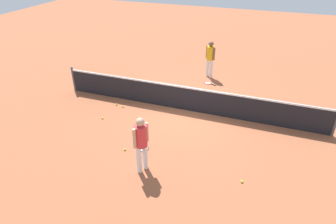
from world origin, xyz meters
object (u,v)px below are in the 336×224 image
object	(u,v)px
tennis_ball_baseline	(242,181)
tennis_ball_stray_left	(116,104)
player_far_side	(210,56)
tennis_racket_far_player	(208,83)
tennis_ball_near_player	(123,107)
tennis_ball_midcourt	(125,149)
player_near_side	(141,141)
tennis_ball_by_net	(102,118)
tennis_racket_near_player	(143,149)

from	to	relation	value
tennis_ball_baseline	tennis_ball_stray_left	bearing A→B (deg)	153.03
player_far_side	tennis_racket_far_player	xyz separation A→B (m)	(0.16, -0.75, -1.00)
tennis_ball_near_player	tennis_ball_stray_left	xyz separation A→B (m)	(-0.32, 0.07, 0.00)
tennis_racket_far_player	tennis_ball_baseline	distance (m)	6.31
player_far_side	tennis_ball_baseline	world-z (taller)	player_far_side
tennis_ball_midcourt	player_near_side	bearing A→B (deg)	-35.25
player_far_side	tennis_ball_by_net	xyz separation A→B (m)	(-2.74, -5.06, -0.98)
player_near_side	tennis_ball_stray_left	distance (m)	4.11
tennis_racket_far_player	tennis_ball_stray_left	xyz separation A→B (m)	(-2.93, -3.22, 0.02)
player_near_side	tennis_ball_by_net	xyz separation A→B (m)	(-2.50, 2.01, -0.98)
tennis_racket_far_player	tennis_ball_baseline	world-z (taller)	tennis_ball_baseline
tennis_ball_midcourt	tennis_ball_stray_left	size ratio (longest dim) A/B	1.00
tennis_racket_near_player	tennis_ball_stray_left	size ratio (longest dim) A/B	9.15
tennis_racket_far_player	tennis_ball_near_player	xyz separation A→B (m)	(-2.61, -3.30, 0.02)
player_far_side	tennis_ball_stray_left	distance (m)	4.94
tennis_ball_baseline	tennis_racket_near_player	bearing A→B (deg)	172.28
tennis_racket_far_player	tennis_ball_near_player	distance (m)	4.21
tennis_ball_near_player	tennis_ball_midcourt	xyz separation A→B (m)	(1.32, -2.40, 0.00)
player_near_side	tennis_ball_midcourt	world-z (taller)	player_near_side
tennis_ball_midcourt	tennis_ball_stray_left	bearing A→B (deg)	123.54
player_near_side	tennis_racket_near_player	bearing A→B (deg)	112.77
player_far_side	tennis_ball_baseline	distance (m)	7.13
tennis_ball_by_net	tennis_ball_baseline	size ratio (longest dim) A/B	1.00
tennis_racket_near_player	tennis_ball_stray_left	xyz separation A→B (m)	(-2.16, 2.24, 0.02)
player_near_side	tennis_ball_baseline	bearing A→B (deg)	9.29
tennis_ball_stray_left	player_far_side	bearing A→B (deg)	55.13
tennis_racket_near_player	player_near_side	bearing A→B (deg)	-67.23
tennis_ball_baseline	player_near_side	bearing A→B (deg)	-170.71
tennis_racket_near_player	player_far_side	bearing A→B (deg)	84.44
tennis_racket_near_player	tennis_ball_baseline	size ratio (longest dim) A/B	9.15
tennis_ball_midcourt	tennis_racket_far_player	bearing A→B (deg)	77.26
tennis_racket_near_player	tennis_ball_midcourt	size ratio (longest dim) A/B	9.15
tennis_ball_midcourt	tennis_ball_stray_left	distance (m)	2.97
tennis_ball_by_net	tennis_ball_stray_left	distance (m)	1.09
player_far_side	tennis_racket_far_player	distance (m)	1.26
tennis_ball_by_net	tennis_ball_midcourt	xyz separation A→B (m)	(1.62, -1.38, 0.00)
tennis_ball_near_player	tennis_ball_by_net	size ratio (longest dim) A/B	1.00
player_far_side	tennis_ball_near_player	distance (m)	4.83
tennis_racket_far_player	tennis_ball_by_net	bearing A→B (deg)	-123.97
tennis_racket_far_player	tennis_ball_near_player	size ratio (longest dim) A/B	9.12
tennis_ball_midcourt	tennis_ball_stray_left	xyz separation A→B (m)	(-1.64, 2.48, 0.00)
tennis_ball_near_player	player_near_side	bearing A→B (deg)	-53.94
player_near_side	tennis_ball_near_player	xyz separation A→B (m)	(-2.20, 3.02, -0.98)
tennis_racket_near_player	tennis_ball_near_player	world-z (taller)	tennis_ball_near_player
tennis_racket_near_player	tennis_ball_by_net	distance (m)	2.43
player_far_side	player_near_side	bearing A→B (deg)	-91.99
player_near_side	tennis_ball_midcourt	bearing A→B (deg)	144.75
player_far_side	tennis_ball_midcourt	xyz separation A→B (m)	(-1.13, -6.45, -0.98)
tennis_ball_near_player	tennis_racket_near_player	bearing A→B (deg)	-49.63
player_far_side	tennis_ball_by_net	bearing A→B (deg)	-118.46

